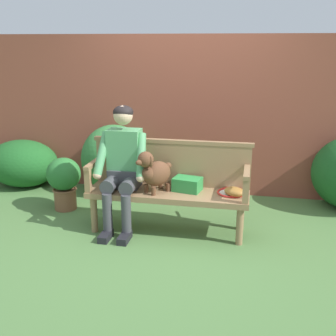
# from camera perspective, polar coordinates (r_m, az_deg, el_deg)

# --- Properties ---
(ground_plane) EXTENTS (40.00, 40.00, 0.00)m
(ground_plane) POSITION_cam_1_polar(r_m,az_deg,el_deg) (4.61, 0.00, -8.31)
(ground_plane) COLOR #4C753D
(brick_garden_fence) EXTENTS (8.00, 0.30, 2.03)m
(brick_garden_fence) POSITION_cam_1_polar(r_m,az_deg,el_deg) (5.66, 2.87, 7.16)
(brick_garden_fence) COLOR brown
(brick_garden_fence) RESTS_ON ground
(hedge_bush_mid_right) EXTENTS (1.00, 0.77, 0.65)m
(hedge_bush_mid_right) POSITION_cam_1_polar(r_m,az_deg,el_deg) (6.21, -18.85, 0.60)
(hedge_bush_mid_right) COLOR #1E5B23
(hedge_bush_mid_right) RESTS_ON ground
(hedge_bush_far_left) EXTENTS (0.88, 0.79, 0.91)m
(hedge_bush_far_left) POSITION_cam_1_polar(r_m,az_deg,el_deg) (5.66, -7.17, 1.21)
(hedge_bush_far_left) COLOR #337538
(hedge_bush_far_left) RESTS_ON ground
(garden_bench) EXTENTS (1.67, 0.48, 0.44)m
(garden_bench) POSITION_cam_1_polar(r_m,az_deg,el_deg) (4.46, 0.00, -3.82)
(garden_bench) COLOR #93704C
(garden_bench) RESTS_ON ground
(bench_backrest) EXTENTS (1.71, 0.06, 0.50)m
(bench_backrest) POSITION_cam_1_polar(r_m,az_deg,el_deg) (4.56, 0.52, 0.79)
(bench_backrest) COLOR #93704C
(bench_backrest) RESTS_ON garden_bench
(bench_armrest_left_end) EXTENTS (0.06, 0.48, 0.28)m
(bench_armrest_left_end) POSITION_cam_1_polar(r_m,az_deg,el_deg) (4.52, -10.17, -0.34)
(bench_armrest_left_end) COLOR #93704C
(bench_armrest_left_end) RESTS_ON garden_bench
(bench_armrest_right_end) EXTENTS (0.06, 0.48, 0.28)m
(bench_armrest_right_end) POSITION_cam_1_polar(r_m,az_deg,el_deg) (4.22, 10.44, -1.59)
(bench_armrest_right_end) COLOR #93704C
(bench_armrest_right_end) RESTS_ON garden_bench
(person_seated) EXTENTS (0.56, 0.64, 1.31)m
(person_seated) POSITION_cam_1_polar(r_m,az_deg,el_deg) (4.46, -6.07, 0.61)
(person_seated) COLOR black
(person_seated) RESTS_ON ground
(dog_on_bench) EXTENTS (0.37, 0.42, 0.45)m
(dog_on_bench) POSITION_cam_1_polar(r_m,az_deg,el_deg) (4.33, -1.89, -0.46)
(dog_on_bench) COLOR brown
(dog_on_bench) RESTS_ON garden_bench
(tennis_racket) EXTENTS (0.38, 0.58, 0.03)m
(tennis_racket) POSITION_cam_1_polar(r_m,az_deg,el_deg) (4.44, 8.32, -3.14)
(tennis_racket) COLOR red
(tennis_racket) RESTS_ON garden_bench
(baseball_glove) EXTENTS (0.28, 0.26, 0.09)m
(baseball_glove) POSITION_cam_1_polar(r_m,az_deg,el_deg) (4.34, 8.85, -3.14)
(baseball_glove) COLOR #9E6B2D
(baseball_glove) RESTS_ON garden_bench
(sports_bag) EXTENTS (0.31, 0.25, 0.14)m
(sports_bag) POSITION_cam_1_polar(r_m,az_deg,el_deg) (4.44, 2.60, -2.18)
(sports_bag) COLOR #2D8E42
(sports_bag) RESTS_ON garden_bench
(potted_plant) EXTENTS (0.40, 0.40, 0.63)m
(potted_plant) POSITION_cam_1_polar(r_m,az_deg,el_deg) (5.20, -13.73, -1.51)
(potted_plant) COLOR brown
(potted_plant) RESTS_ON ground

